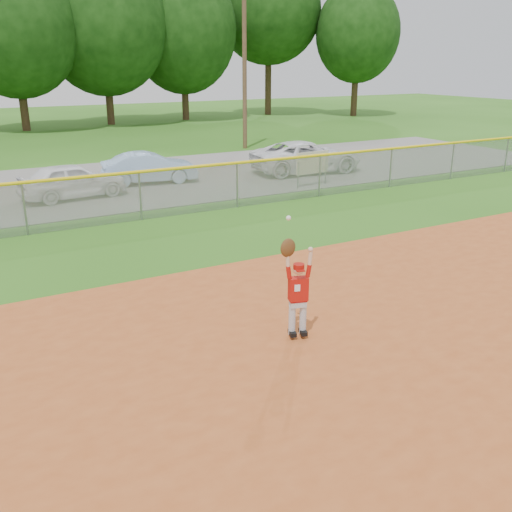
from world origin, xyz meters
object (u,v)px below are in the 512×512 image
at_px(car_blue, 149,168).
at_px(sponsor_sign, 312,164).
at_px(car_white_a, 72,181).
at_px(car_white_b, 306,157).
at_px(ballplayer, 297,288).

xyz_separation_m(car_blue, sponsor_sign, (5.33, -3.65, 0.27)).
distance_m(car_white_a, car_white_b, 10.05).
height_order(car_white_b, ballplayer, ballplayer).
relative_size(car_white_a, car_blue, 1.00).
relative_size(car_white_a, ballplayer, 1.70).
height_order(car_blue, sponsor_sign, sponsor_sign).
distance_m(car_white_a, ballplayer, 13.03).
bearing_deg(car_white_b, sponsor_sign, 156.72).
height_order(car_blue, ballplayer, ballplayer).
bearing_deg(car_white_a, ballplayer, 178.20).
distance_m(car_white_a, car_blue, 3.49).
bearing_deg(sponsor_sign, car_white_b, 60.48).
xyz_separation_m(car_white_a, car_blue, (3.26, 1.23, -0.02)).
distance_m(sponsor_sign, ballplayer, 12.99).
relative_size(car_blue, sponsor_sign, 2.40).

